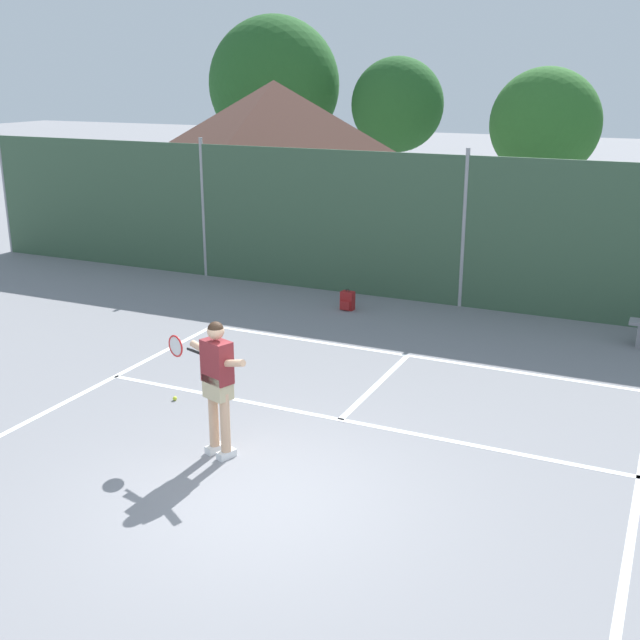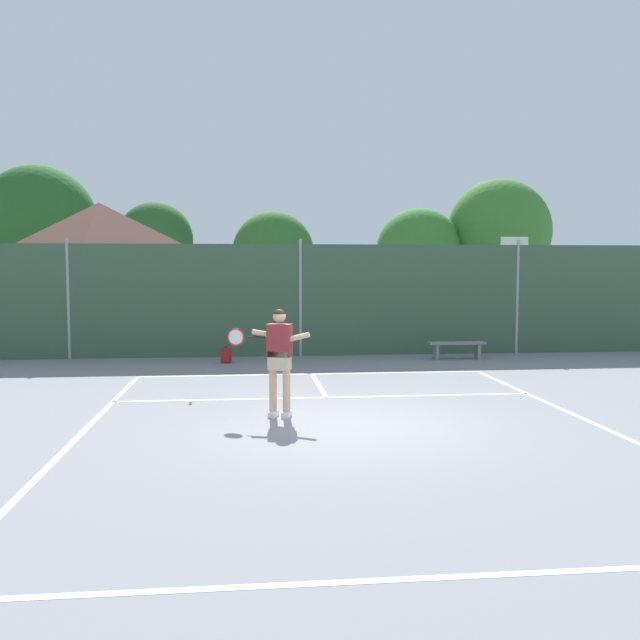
% 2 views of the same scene
% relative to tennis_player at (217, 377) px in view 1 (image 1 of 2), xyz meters
% --- Properties ---
extents(ground_plane, '(120.00, 120.00, 0.00)m').
position_rel_tennis_player_xyz_m(ground_plane, '(1.01, -0.79, -1.11)').
color(ground_plane, gray).
extents(court_markings, '(8.30, 11.10, 0.01)m').
position_rel_tennis_player_xyz_m(court_markings, '(1.01, -0.14, -1.11)').
color(court_markings, white).
rests_on(court_markings, ground).
extents(chainlink_fence, '(26.09, 0.09, 3.38)m').
position_rel_tennis_player_xyz_m(chainlink_fence, '(1.01, 8.21, 0.51)').
color(chainlink_fence, '#38563D').
rests_on(chainlink_fence, ground).
extents(clubhouse_building, '(5.51, 4.51, 4.67)m').
position_rel_tennis_player_xyz_m(clubhouse_building, '(-5.29, 11.59, 1.31)').
color(clubhouse_building, beige).
rests_on(clubhouse_building, ground).
extents(treeline_backdrop, '(25.48, 4.52, 6.95)m').
position_rel_tennis_player_xyz_m(treeline_backdrop, '(0.91, 19.39, 2.87)').
color(treeline_backdrop, brown).
rests_on(treeline_backdrop, ground).
extents(tennis_player, '(1.40, 0.44, 1.85)m').
position_rel_tennis_player_xyz_m(tennis_player, '(0.00, 0.00, 0.00)').
color(tennis_player, silver).
rests_on(tennis_player, ground).
extents(tennis_ball, '(0.07, 0.07, 0.07)m').
position_rel_tennis_player_xyz_m(tennis_ball, '(-1.60, 1.26, -1.08)').
color(tennis_ball, '#CCE033').
rests_on(tennis_ball, ground).
extents(backpack_red, '(0.29, 0.26, 0.46)m').
position_rel_tennis_player_xyz_m(backpack_red, '(-1.10, 6.91, -0.92)').
color(backpack_red, maroon).
rests_on(backpack_red, ground).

